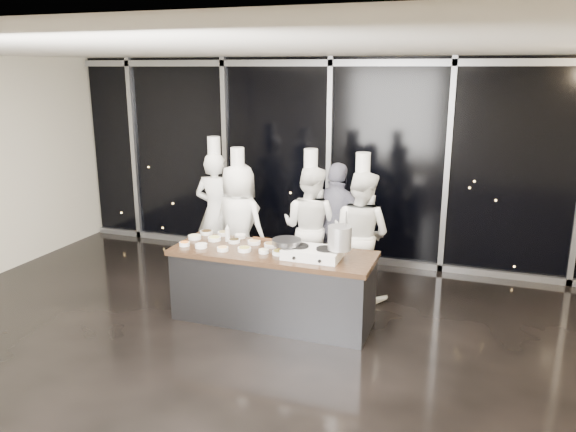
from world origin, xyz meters
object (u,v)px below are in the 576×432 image
object	(u,v)px
stove	(312,253)
chef_far_left	(216,211)
chef_left	(239,224)
chef_right	(361,234)
frying_pan	(286,242)
guest	(337,226)
demo_counter	(273,286)
chef_center	(310,227)
stock_pot	(340,238)

from	to	relation	value
stove	chef_far_left	xyz separation A→B (m)	(-1.97, 1.47, -0.03)
chef_far_left	chef_left	size ratio (longest dim) A/B	1.05
chef_right	chef_far_left	bearing A→B (deg)	10.73
frying_pan	chef_right	world-z (taller)	chef_right
guest	stove	bearing A→B (deg)	106.25
demo_counter	guest	distance (m)	1.50
chef_center	chef_far_left	bearing A→B (deg)	3.88
chef_far_left	frying_pan	bearing A→B (deg)	138.61
guest	chef_left	bearing A→B (deg)	26.72
frying_pan	guest	xyz separation A→B (m)	(0.24, 1.46, -0.18)
chef_center	demo_counter	bearing A→B (deg)	95.59
stove	chef_left	xyz separation A→B (m)	(-1.43, 1.12, -0.08)
chef_far_left	chef_left	distance (m)	0.64
chef_far_left	guest	xyz separation A→B (m)	(1.89, -0.02, -0.04)
stock_pot	stove	bearing A→B (deg)	-178.48
demo_counter	stove	size ratio (longest dim) A/B	3.73
chef_left	guest	bearing A→B (deg)	-152.93
stock_pot	chef_right	xyz separation A→B (m)	(-0.01, 1.18, -0.29)
chef_center	guest	world-z (taller)	chef_center
stove	chef_left	size ratio (longest dim) A/B	0.34
stock_pot	chef_far_left	xyz separation A→B (m)	(-2.29, 1.47, -0.24)
chef_center	chef_left	bearing A→B (deg)	20.58
chef_far_left	chef_center	xyz separation A→B (m)	(1.54, -0.16, -0.05)
chef_far_left	demo_counter	bearing A→B (deg)	136.76
stock_pot	chef_left	bearing A→B (deg)	147.55
demo_counter	frying_pan	size ratio (longest dim) A/B	4.11
frying_pan	chef_center	size ratio (longest dim) A/B	0.30
demo_counter	chef_right	bearing A→B (deg)	52.91
stove	guest	world-z (taller)	guest
stock_pot	guest	world-z (taller)	guest
chef_center	chef_right	size ratio (longest dim) A/B	1.00
stove	chef_far_left	bearing A→B (deg)	143.89
stock_pot	guest	bearing A→B (deg)	105.42
stove	chef_right	distance (m)	1.23
demo_counter	stove	xyz separation A→B (m)	(0.53, -0.09, 0.51)
chef_left	chef_far_left	bearing A→B (deg)	-19.66
stove	chef_right	size ratio (longest dim) A/B	0.33
demo_counter	chef_center	distance (m)	1.30
chef_far_left	chef_right	size ratio (longest dim) A/B	1.04
demo_counter	frying_pan	xyz separation A→B (m)	(0.21, -0.10, 0.62)
stove	guest	size ratio (longest dim) A/B	0.37
demo_counter	chef_far_left	xyz separation A→B (m)	(-1.45, 1.39, 0.48)
chef_right	frying_pan	bearing A→B (deg)	80.34
demo_counter	chef_right	xyz separation A→B (m)	(0.83, 1.10, 0.43)
chef_left	chef_right	bearing A→B (deg)	-164.32
stock_pot	chef_left	size ratio (longest dim) A/B	0.14
chef_right	chef_center	bearing A→B (deg)	8.44
stove	chef_center	bearing A→B (deg)	108.98
chef_left	guest	world-z (taller)	chef_left
stove	chef_center	world-z (taller)	chef_center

